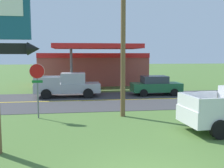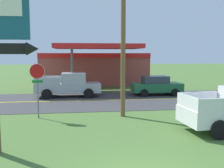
{
  "view_description": "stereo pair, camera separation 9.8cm",
  "coord_description": "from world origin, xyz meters",
  "px_view_note": "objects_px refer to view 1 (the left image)",
  "views": [
    {
      "loc": [
        -1.96,
        -6.21,
        3.42
      ],
      "look_at": [
        0.0,
        8.0,
        1.8
      ],
      "focal_mm": 41.61,
      "sensor_mm": 36.0,
      "label": 1
    },
    {
      "loc": [
        -1.86,
        -6.22,
        3.42
      ],
      "look_at": [
        0.0,
        8.0,
        1.8
      ],
      "focal_mm": 41.61,
      "sensor_mm": 36.0,
      "label": 2
    }
  ],
  "objects_px": {
    "gas_station": "(93,68)",
    "stop_sign": "(37,81)",
    "pickup_silver_on_road": "(68,85)",
    "utility_pole": "(123,21)",
    "car_green_mid_lane": "(156,85)"
  },
  "relations": [
    {
      "from": "pickup_silver_on_road",
      "to": "utility_pole",
      "type": "bearing_deg",
      "value": -66.07
    },
    {
      "from": "utility_pole",
      "to": "pickup_silver_on_road",
      "type": "xyz_separation_m",
      "value": [
        -3.19,
        7.2,
        -4.26
      ]
    },
    {
      "from": "pickup_silver_on_road",
      "to": "car_green_mid_lane",
      "type": "distance_m",
      "value": 7.33
    },
    {
      "from": "pickup_silver_on_road",
      "to": "car_green_mid_lane",
      "type": "height_order",
      "value": "pickup_silver_on_road"
    },
    {
      "from": "stop_sign",
      "to": "car_green_mid_lane",
      "type": "height_order",
      "value": "stop_sign"
    },
    {
      "from": "gas_station",
      "to": "pickup_silver_on_road",
      "type": "bearing_deg",
      "value": -105.95
    },
    {
      "from": "gas_station",
      "to": "car_green_mid_lane",
      "type": "height_order",
      "value": "gas_station"
    },
    {
      "from": "gas_station",
      "to": "stop_sign",
      "type": "bearing_deg",
      "value": -103.97
    },
    {
      "from": "stop_sign",
      "to": "utility_pole",
      "type": "height_order",
      "value": "utility_pole"
    },
    {
      "from": "utility_pole",
      "to": "gas_station",
      "type": "distance_m",
      "value": 16.63
    },
    {
      "from": "stop_sign",
      "to": "car_green_mid_lane",
      "type": "distance_m",
      "value": 11.29
    },
    {
      "from": "utility_pole",
      "to": "pickup_silver_on_road",
      "type": "distance_m",
      "value": 8.96
    },
    {
      "from": "stop_sign",
      "to": "pickup_silver_on_road",
      "type": "bearing_deg",
      "value": 78.63
    },
    {
      "from": "stop_sign",
      "to": "utility_pole",
      "type": "bearing_deg",
      "value": -1.95
    },
    {
      "from": "gas_station",
      "to": "utility_pole",
      "type": "bearing_deg",
      "value": -87.9
    }
  ]
}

